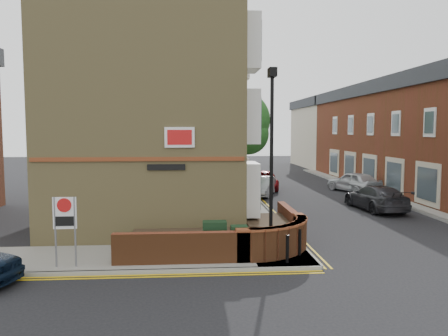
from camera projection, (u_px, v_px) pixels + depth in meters
The scene contains 27 objects.
ground at pixel (226, 272), 13.55m from camera, with size 120.00×120.00×0.00m, color black.
pavement_corner at pixel (120, 258), 14.78m from camera, with size 13.00×3.00×0.12m, color gray.
pavement_main at pixel (238, 194), 29.58m from camera, with size 2.00×32.00×0.12m, color gray.
pavement_far at pixel (416, 199), 27.39m from camera, with size 4.00×40.00×0.12m, color gray.
kerb_side at pixel (112, 272), 13.29m from camera, with size 13.00×0.15×0.12m, color gray.
kerb_main_near at pixel (252, 194), 29.65m from camera, with size 0.15×32.00×0.12m, color gray.
kerb_main_far at pixel (386, 199), 27.25m from camera, with size 0.15×40.00×0.12m, color gray.
yellow_lines_side at pixel (111, 277), 13.05m from camera, with size 13.00×0.28×0.01m, color gold.
yellow_lines_main at pixel (256, 195), 29.68m from camera, with size 0.28×32.00×0.01m, color gold.
corner_building at pixel (154, 91), 20.75m from camera, with size 8.95×10.40×13.60m.
garden_wall at pixel (221, 250), 16.03m from camera, with size 6.80×6.00×1.20m, color brown, non-canonical shape.
lamppost at pixel (271, 161), 14.56m from camera, with size 0.25×0.50×6.30m.
utility_cabinet_large at pixel (215, 239), 14.75m from camera, with size 0.80×0.45×1.20m, color #163219.
utility_cabinet_small at pixel (239, 242), 14.52m from camera, with size 0.55×0.40×1.10m, color #163219.
bollard_near at pixel (287, 249), 14.04m from camera, with size 0.11×0.11×0.90m, color black.
bollard_far at pixel (300, 242), 14.88m from camera, with size 0.11×0.11×0.90m, color black.
zone_sign at pixel (65, 219), 13.54m from camera, with size 0.72×0.07×2.20m.
far_terrace at pixel (410, 135), 31.13m from camera, with size 5.40×30.40×8.00m.
far_terrace_cream at pixel (323, 133), 51.99m from camera, with size 5.40×12.40×8.00m.
tree_near at pixel (241, 125), 27.24m from camera, with size 3.64×3.65×6.70m.
tree_mid at pixel (230, 120), 35.14m from camera, with size 4.03×4.03×7.42m.
tree_far at pixel (223, 125), 43.11m from camera, with size 3.81×3.81×7.00m.
traffic_light_assembly at pixel (232, 148), 38.32m from camera, with size 0.20×0.16×4.20m.
silver_car_near at pixel (262, 186), 29.19m from camera, with size 1.34×3.85×1.27m, color #9A9DA1.
red_car_main at pixel (262, 180), 32.30m from camera, with size 2.21×4.80×1.33m, color maroon.
grey_car_far at pixel (376, 198), 23.94m from camera, with size 1.92×4.72×1.37m, color #2B2B30.
silver_car_far at pixel (354, 182), 30.87m from camera, with size 1.73×4.30×1.47m, color silver.
Camera 1 is at (-1.03, -13.17, 4.39)m, focal length 35.00 mm.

